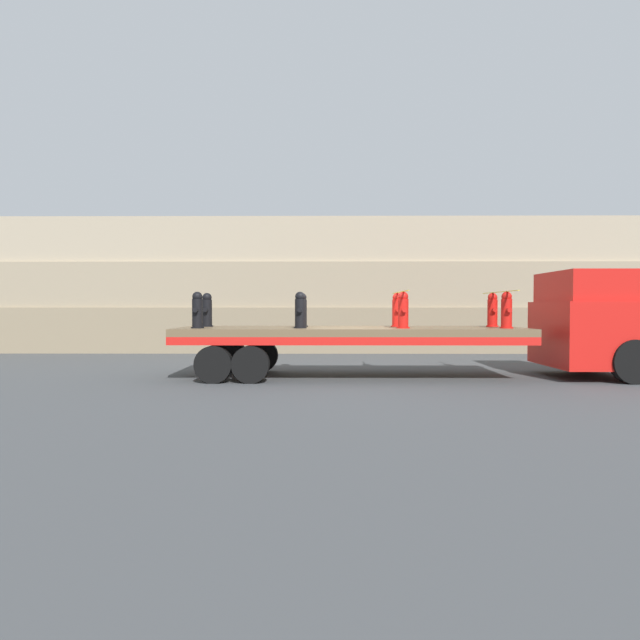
{
  "coord_description": "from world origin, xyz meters",
  "views": [
    {
      "loc": [
        -0.71,
        -13.22,
        1.85
      ],
      "look_at": [
        -0.81,
        0.0,
        1.51
      ],
      "focal_mm": 28.0,
      "sensor_mm": 36.0,
      "label": 1
    }
  ],
  "objects": [
    {
      "name": "ground_plane",
      "position": [
        0.0,
        0.0,
        0.0
      ],
      "size": [
        120.0,
        120.0,
        0.0
      ],
      "primitive_type": "plane",
      "color": "#3F4244"
    },
    {
      "name": "rock_cliff",
      "position": [
        0.0,
        8.26,
        2.77
      ],
      "size": [
        60.0,
        3.3,
        5.54
      ],
      "color": "#84755B",
      "rests_on": "ground_plane"
    },
    {
      "name": "truck_cab",
      "position": [
        6.42,
        0.0,
        1.4
      ],
      "size": [
        2.33,
        2.63,
        2.79
      ],
      "color": "red",
      "rests_on": "ground_plane"
    },
    {
      "name": "flatbed_trailer",
      "position": [
        -0.55,
        0.0,
        1.07
      ],
      "size": [
        9.07,
        2.51,
        1.32
      ],
      "color": "brown",
      "rests_on": "ground_plane"
    },
    {
      "name": "fire_hydrant_black_near_0",
      "position": [
        -3.94,
        -0.53,
        1.77
      ],
      "size": [
        0.33,
        0.47,
        0.93
      ],
      "color": "black",
      "rests_on": "flatbed_trailer"
    },
    {
      "name": "fire_hydrant_black_far_0",
      "position": [
        -3.94,
        0.53,
        1.77
      ],
      "size": [
        0.33,
        0.47,
        0.93
      ],
      "color": "black",
      "rests_on": "flatbed_trailer"
    },
    {
      "name": "fire_hydrant_black_near_1",
      "position": [
        -1.31,
        -0.53,
        1.77
      ],
      "size": [
        0.33,
        0.47,
        0.93
      ],
      "color": "black",
      "rests_on": "flatbed_trailer"
    },
    {
      "name": "fire_hydrant_black_far_1",
      "position": [
        -1.31,
        0.53,
        1.77
      ],
      "size": [
        0.33,
        0.47,
        0.93
      ],
      "color": "black",
      "rests_on": "flatbed_trailer"
    },
    {
      "name": "fire_hydrant_red_near_2",
      "position": [
        1.31,
        -0.53,
        1.77
      ],
      "size": [
        0.33,
        0.47,
        0.93
      ],
      "color": "red",
      "rests_on": "flatbed_trailer"
    },
    {
      "name": "fire_hydrant_red_far_2",
      "position": [
        1.31,
        0.53,
        1.77
      ],
      "size": [
        0.33,
        0.47,
        0.93
      ],
      "color": "red",
      "rests_on": "flatbed_trailer"
    },
    {
      "name": "fire_hydrant_red_near_3",
      "position": [
        3.94,
        -0.53,
        1.77
      ],
      "size": [
        0.33,
        0.47,
        0.93
      ],
      "color": "red",
      "rests_on": "flatbed_trailer"
    },
    {
      "name": "fire_hydrant_red_far_3",
      "position": [
        3.94,
        0.53,
        1.77
      ],
      "size": [
        0.33,
        0.47,
        0.93
      ],
      "color": "red",
      "rests_on": "flatbed_trailer"
    },
    {
      "name": "cargo_strap_rear",
      "position": [
        1.31,
        0.0,
        2.26
      ],
      "size": [
        0.05,
        2.6,
        0.01
      ],
      "color": "yellow",
      "rests_on": "fire_hydrant_red_near_2"
    },
    {
      "name": "cargo_strap_middle",
      "position": [
        3.94,
        0.0,
        2.26
      ],
      "size": [
        0.05,
        2.6,
        0.01
      ],
      "color": "yellow",
      "rests_on": "fire_hydrant_red_near_3"
    }
  ]
}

